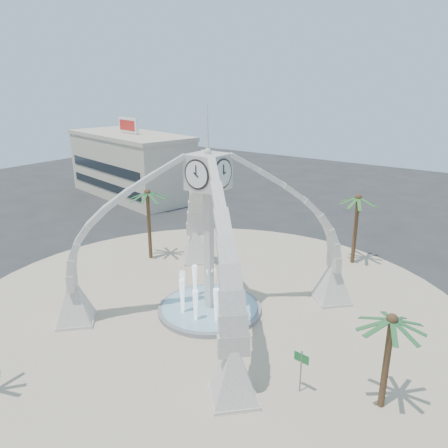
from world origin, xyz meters
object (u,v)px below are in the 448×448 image
Objects in this scene: fountain at (210,308)px; street_sign at (301,363)px; palm_west at (147,193)px; palm_north at (358,199)px; clock_tower at (209,233)px; palm_east at (392,321)px.

fountain reaches higher than street_sign.
palm_west is 2.77× the size of street_sign.
palm_west is (-11.35, 5.06, 6.48)m from fountain.
palm_north is 2.70× the size of street_sign.
palm_north is at bearing 70.29° from clock_tower.
palm_north is (5.66, 15.80, 6.28)m from fountain.
palm_east is at bearing -11.43° from clock_tower.
palm_north is (17.01, 10.74, -0.20)m from palm_west.
palm_west is at bearing -147.72° from palm_north.
clock_tower is 2.91× the size of palm_east.
street_sign is at bearing -23.96° from clock_tower.
palm_north is (5.66, 15.80, 0.07)m from clock_tower.
palm_north is at bearing 114.19° from palm_east.
clock_tower is 6.51× the size of street_sign.
palm_west reaches higher than fountain.
palm_east is (14.03, -2.84, -1.12)m from clock_tower.
street_sign is at bearing -159.59° from palm_east.
palm_east is 0.81× the size of palm_west.
palm_west is 23.71m from street_sign.
clock_tower is 12.43m from palm_west.
palm_east is 20.47m from palm_north.
street_sign is at bearing -78.22° from palm_north.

